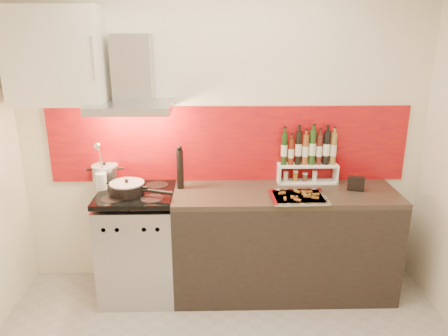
{
  "coord_description": "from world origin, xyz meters",
  "views": [
    {
      "loc": [
        -0.07,
        -2.16,
        2.15
      ],
      "look_at": [
        0.0,
        0.95,
        1.15
      ],
      "focal_mm": 35.0,
      "sensor_mm": 36.0,
      "label": 1
    }
  ],
  "objects_px": {
    "counter": "(283,242)",
    "stock_pot": "(105,174)",
    "saute_pan": "(128,188)",
    "baking_tray": "(299,197)",
    "pepper_mill": "(180,168)",
    "range_stove": "(139,245)"
  },
  "relations": [
    {
      "from": "counter",
      "to": "stock_pot",
      "type": "height_order",
      "value": "stock_pot"
    },
    {
      "from": "saute_pan",
      "to": "counter",
      "type": "bearing_deg",
      "value": 2.44
    },
    {
      "from": "counter",
      "to": "baking_tray",
      "type": "relative_size",
      "value": 4.12
    },
    {
      "from": "stock_pot",
      "to": "counter",
      "type": "bearing_deg",
      "value": -7.62
    },
    {
      "from": "counter",
      "to": "baking_tray",
      "type": "height_order",
      "value": "baking_tray"
    },
    {
      "from": "counter",
      "to": "baking_tray",
      "type": "xyz_separation_m",
      "value": [
        0.07,
        -0.16,
        0.47
      ]
    },
    {
      "from": "stock_pot",
      "to": "pepper_mill",
      "type": "bearing_deg",
      "value": -9.04
    },
    {
      "from": "range_stove",
      "to": "baking_tray",
      "type": "bearing_deg",
      "value": -7.08
    },
    {
      "from": "saute_pan",
      "to": "pepper_mill",
      "type": "xyz_separation_m",
      "value": [
        0.4,
        0.15,
        0.12
      ]
    },
    {
      "from": "baking_tray",
      "to": "saute_pan",
      "type": "bearing_deg",
      "value": 175.25
    },
    {
      "from": "range_stove",
      "to": "saute_pan",
      "type": "distance_m",
      "value": 0.52
    },
    {
      "from": "counter",
      "to": "stock_pot",
      "type": "xyz_separation_m",
      "value": [
        -1.48,
        0.2,
        0.54
      ]
    },
    {
      "from": "range_stove",
      "to": "pepper_mill",
      "type": "bearing_deg",
      "value": 16.34
    },
    {
      "from": "range_stove",
      "to": "stock_pot",
      "type": "bearing_deg",
      "value": 144.08
    },
    {
      "from": "range_stove",
      "to": "saute_pan",
      "type": "relative_size",
      "value": 1.8
    },
    {
      "from": "range_stove",
      "to": "baking_tray",
      "type": "distance_m",
      "value": 1.37
    },
    {
      "from": "pepper_mill",
      "to": "baking_tray",
      "type": "xyz_separation_m",
      "value": [
        0.92,
        -0.26,
        -0.16
      ]
    },
    {
      "from": "stock_pot",
      "to": "baking_tray",
      "type": "height_order",
      "value": "stock_pot"
    },
    {
      "from": "range_stove",
      "to": "pepper_mill",
      "type": "height_order",
      "value": "pepper_mill"
    },
    {
      "from": "baking_tray",
      "to": "range_stove",
      "type": "bearing_deg",
      "value": 172.92
    },
    {
      "from": "stock_pot",
      "to": "pepper_mill",
      "type": "distance_m",
      "value": 0.64
    },
    {
      "from": "counter",
      "to": "baking_tray",
      "type": "distance_m",
      "value": 0.5
    }
  ]
}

